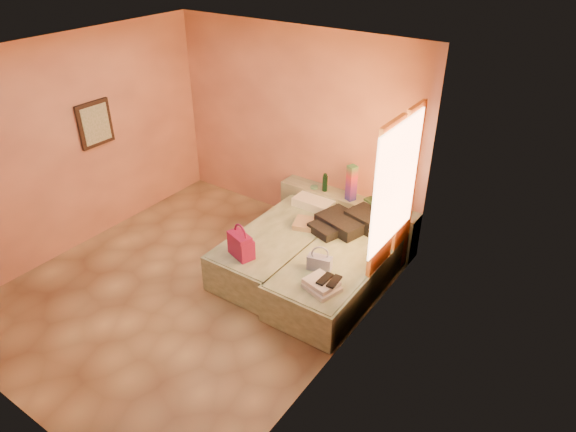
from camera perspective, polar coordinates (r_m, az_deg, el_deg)
name	(u,v)px	position (r m, az deg, el deg)	size (l,w,h in m)	color
ground	(194,288)	(6.54, -10.45, -7.83)	(4.50, 4.50, 0.00)	tan
room_walls	(227,143)	(5.86, -6.76, 8.10)	(4.02, 4.51, 2.81)	#F6A783
headboard_ledge	(346,217)	(7.26, 6.51, -0.13)	(2.05, 0.30, 0.65)	#A4B090
bed_left	(282,247)	(6.70, -0.72, -3.52)	(0.90, 2.00, 0.50)	beige
bed_right	(340,273)	(6.28, 5.75, -6.34)	(0.90, 2.00, 0.50)	beige
water_bottle	(325,183)	(7.17, 4.13, 3.72)	(0.07, 0.07, 0.25)	#13351F
rainbow_box	(351,183)	(6.92, 7.07, 3.65)	(0.11, 0.11, 0.50)	#961247
small_dish	(314,187)	(7.29, 2.94, 3.22)	(0.11, 0.11, 0.03)	#4B896D
green_book	(372,201)	(7.01, 9.34, 1.68)	(0.19, 0.14, 0.03)	#294C2F
flower_vase	(399,204)	(6.75, 12.25, 1.26)	(0.20, 0.20, 0.26)	white
magenta_handbag	(241,245)	(6.05, -5.23, -3.20)	(0.33, 0.18, 0.31)	#961247
khaki_garment	(309,224)	(6.66, 2.38, -0.92)	(0.39, 0.31, 0.07)	tan
clothes_pile	(346,222)	(6.60, 6.51, -0.71)	(0.66, 0.66, 0.20)	black
blue_handbag	(320,263)	(5.85, 3.53, -5.26)	(0.28, 0.12, 0.18)	#4254A0
towel_stack	(322,286)	(5.59, 3.79, -7.72)	(0.35, 0.30, 0.10)	silver
sandal_pair	(329,281)	(5.56, 4.59, -7.16)	(0.17, 0.23, 0.02)	black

